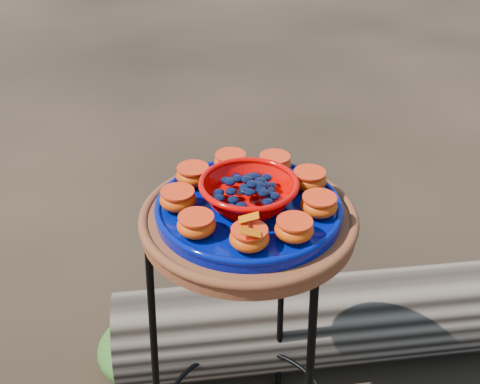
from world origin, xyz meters
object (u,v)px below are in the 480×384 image
at_px(driftwood_log, 363,316).
at_px(red_bowl, 249,193).
at_px(cobalt_plate, 249,209).
at_px(terracotta_saucer, 249,221).
at_px(plant_stand, 247,354).

bearing_deg(driftwood_log, red_bowl, -110.45).
bearing_deg(cobalt_plate, terracotta_saucer, 0.00).
bearing_deg(driftwood_log, plant_stand, -110.45).
bearing_deg(plant_stand, driftwood_log, 69.55).
bearing_deg(terracotta_saucer, plant_stand, 0.00).
relative_size(red_bowl, driftwood_log, 0.12).
distance_m(plant_stand, cobalt_plate, 0.40).
bearing_deg(plant_stand, cobalt_plate, 0.00).
height_order(plant_stand, terracotta_saucer, terracotta_saucer).
bearing_deg(cobalt_plate, plant_stand, 0.00).
xyz_separation_m(plant_stand, driftwood_log, (0.17, 0.46, -0.22)).
relative_size(cobalt_plate, driftwood_log, 0.25).
xyz_separation_m(cobalt_plate, driftwood_log, (0.17, 0.46, -0.61)).
relative_size(plant_stand, driftwood_log, 0.49).
height_order(plant_stand, driftwood_log, plant_stand).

